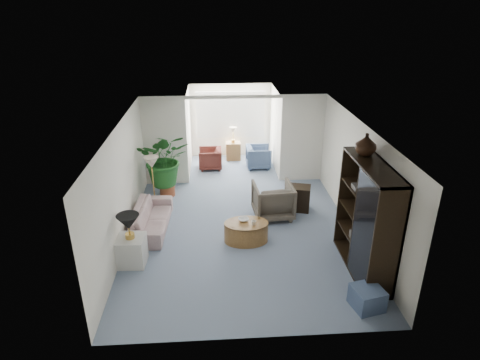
{
  "coord_description": "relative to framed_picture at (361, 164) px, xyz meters",
  "views": [
    {
      "loc": [
        -0.56,
        -7.83,
        4.81
      ],
      "look_at": [
        0.0,
        0.6,
        1.1
      ],
      "focal_mm": 30.81,
      "sensor_mm": 36.0,
      "label": 1
    }
  ],
  "objects": [
    {
      "name": "sofa",
      "position": [
        -4.49,
        0.58,
        -1.43
      ],
      "size": [
        0.82,
        1.91,
        0.55
      ],
      "primitive_type": "imported",
      "rotation": [
        0.0,
        0.0,
        1.52
      ],
      "color": "#BDAEA0",
      "rests_on": "ground"
    },
    {
      "name": "back_pier_right",
      "position": [
        -0.56,
        3.1,
        -0.45
      ],
      "size": [
        1.2,
        0.12,
        2.5
      ],
      "primitive_type": "cube",
      "color": "white",
      "rests_on": "ground"
    },
    {
      "name": "back_pier_left",
      "position": [
        -4.36,
        3.1,
        -0.45
      ],
      "size": [
        1.2,
        0.12,
        2.5
      ],
      "primitive_type": "cube",
      "color": "white",
      "rests_on": "ground"
    },
    {
      "name": "coffee_table",
      "position": [
        -2.38,
        -0.1,
        -1.47
      ],
      "size": [
        1.11,
        1.11,
        0.45
      ],
      "primitive_type": "cylinder",
      "rotation": [
        0.0,
        0.0,
        0.19
      ],
      "color": "olive",
      "rests_on": "ground"
    },
    {
      "name": "sunroom_chair_blue",
      "position": [
        -1.65,
        4.17,
        -1.36
      ],
      "size": [
        0.75,
        0.73,
        0.68
      ],
      "primitive_type": "imported",
      "rotation": [
        0.0,
        0.0,
        1.57
      ],
      "color": "slate",
      "rests_on": "ground"
    },
    {
      "name": "plant_pot",
      "position": [
        -4.3,
        2.32,
        -1.54
      ],
      "size": [
        0.4,
        0.4,
        0.32
      ],
      "primitive_type": "cylinder",
      "color": "brown",
      "rests_on": "ground"
    },
    {
      "name": "sunroom_table",
      "position": [
        -2.4,
        4.92,
        -1.41
      ],
      "size": [
        0.47,
        0.37,
        0.58
      ],
      "primitive_type": "cube",
      "rotation": [
        0.0,
        0.0,
        0.0
      ],
      "color": "olive",
      "rests_on": "ground"
    },
    {
      "name": "back_header",
      "position": [
        -2.46,
        3.1,
        0.75
      ],
      "size": [
        2.6,
        0.12,
        0.1
      ],
      "primitive_type": "cube",
      "color": "white",
      "rests_on": "back_pier_left"
    },
    {
      "name": "shelf_clutter",
      "position": [
        -0.28,
        -1.26,
        -0.72
      ],
      "size": [
        0.3,
        1.04,
        1.06
      ],
      "color": "#292524",
      "rests_on": "entertainment_cabinet"
    },
    {
      "name": "sunroom_chair_maroon",
      "position": [
        -3.15,
        4.17,
        -1.38
      ],
      "size": [
        0.71,
        0.69,
        0.64
      ],
      "primitive_type": "imported",
      "rotation": [
        0.0,
        0.0,
        -1.57
      ],
      "color": "#52211C",
      "rests_on": "ground"
    },
    {
      "name": "entertainment_cabinet",
      "position": [
        -0.23,
        -1.21,
        -0.62
      ],
      "size": [
        0.52,
        1.95,
        2.17
      ],
      "primitive_type": "cube",
      "color": "black",
      "rests_on": "ground"
    },
    {
      "name": "window_blinds",
      "position": [
        -2.46,
        5.25,
        -0.3
      ],
      "size": [
        2.2,
        0.02,
        1.5
      ],
      "primitive_type": "cube",
      "color": "white"
    },
    {
      "name": "end_table",
      "position": [
        -4.69,
        -0.77,
        -1.41
      ],
      "size": [
        0.55,
        0.55,
        0.58
      ],
      "primitive_type": "cube",
      "rotation": [
        0.0,
        0.0,
        -0.05
      ],
      "color": "silver",
      "rests_on": "ground"
    },
    {
      "name": "table_lamp",
      "position": [
        -4.69,
        -0.77,
        -0.77
      ],
      "size": [
        0.44,
        0.44,
        0.3
      ],
      "primitive_type": "cone",
      "color": "black",
      "rests_on": "end_table"
    },
    {
      "name": "wingback_chair",
      "position": [
        -1.65,
        0.98,
        -1.28
      ],
      "size": [
        0.98,
        1.0,
        0.85
      ],
      "primitive_type": "imported",
      "rotation": [
        0.0,
        0.0,
        3.22
      ],
      "color": "#625B4D",
      "rests_on": "ground"
    },
    {
      "name": "cabinet_urn",
      "position": [
        -0.23,
        -0.71,
        0.67
      ],
      "size": [
        0.39,
        0.39,
        0.41
      ],
      "primitive_type": "imported",
      "color": "#321D10",
      "rests_on": "entertainment_cabinet"
    },
    {
      "name": "window_pane",
      "position": [
        -2.46,
        5.28,
        -0.3
      ],
      "size": [
        2.2,
        0.02,
        1.5
      ],
      "primitive_type": "cube",
      "color": "white"
    },
    {
      "name": "ottoman",
      "position": [
        -0.5,
        -2.33,
        -1.51
      ],
      "size": [
        0.57,
        0.57,
        0.38
      ],
      "primitive_type": "cube",
      "rotation": [
        0.0,
        0.0,
        0.23
      ],
      "color": "slate",
      "rests_on": "ground"
    },
    {
      "name": "framed_picture",
      "position": [
        0.0,
        0.0,
        0.0
      ],
      "size": [
        0.04,
        0.5,
        0.4
      ],
      "primitive_type": "cube",
      "color": "#B7A792"
    },
    {
      "name": "sunroom_floor",
      "position": [
        -2.46,
        4.2,
        -1.7
      ],
      "size": [
        2.6,
        2.6,
        0.0
      ],
      "primitive_type": "plane",
      "color": "gray",
      "rests_on": "ground"
    },
    {
      "name": "floor",
      "position": [
        -2.46,
        0.1,
        -1.7
      ],
      "size": [
        6.0,
        6.0,
        0.0
      ],
      "primitive_type": "plane",
      "color": "gray",
      "rests_on": "ground"
    },
    {
      "name": "floor_lamp",
      "position": [
        -4.52,
        1.54,
        -0.45
      ],
      "size": [
        0.36,
        0.36,
        0.28
      ],
      "primitive_type": "cone",
      "color": "beige",
      "rests_on": "ground"
    },
    {
      "name": "coffee_bowl",
      "position": [
        -2.43,
        0.0,
        -1.22
      ],
      "size": [
        0.26,
        0.26,
        0.05
      ],
      "primitive_type": "imported",
      "rotation": [
        0.0,
        0.0,
        0.19
      ],
      "color": "silver",
      "rests_on": "coffee_table"
    },
    {
      "name": "side_table_dark",
      "position": [
        -0.95,
        1.28,
        -1.39
      ],
      "size": [
        0.61,
        0.54,
        0.63
      ],
      "primitive_type": "cube",
      "rotation": [
        0.0,
        0.0,
        -0.27
      ],
      "color": "black",
      "rests_on": "ground"
    },
    {
      "name": "coffee_cup",
      "position": [
        -2.23,
        -0.2,
        -1.2
      ],
      "size": [
        0.12,
        0.12,
        0.1
      ],
      "primitive_type": "imported",
      "rotation": [
        0.0,
        0.0,
        0.19
      ],
      "color": "beige",
      "rests_on": "coffee_table"
    },
    {
      "name": "house_plant",
      "position": [
        -4.3,
        2.32,
        -0.65
      ],
      "size": [
        1.31,
        1.13,
        1.45
      ],
      "primitive_type": "imported",
      "color": "#1F5B20",
      "rests_on": "plant_pot"
    }
  ]
}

